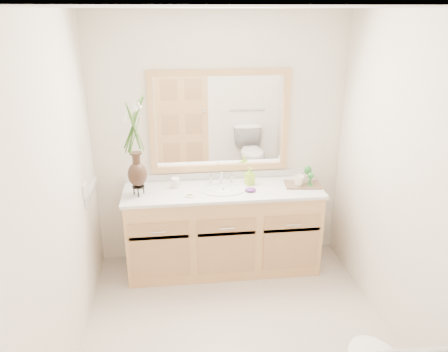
{
  "coord_description": "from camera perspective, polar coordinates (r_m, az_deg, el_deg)",
  "views": [
    {
      "loc": [
        -0.43,
        -2.7,
        2.38
      ],
      "look_at": [
        -0.03,
        0.65,
        1.1
      ],
      "focal_mm": 35.0,
      "sensor_mm": 36.0,
      "label": 1
    }
  ],
  "objects": [
    {
      "name": "goblet_front",
      "position": [
        4.15,
        11.26,
        -0.07
      ],
      "size": [
        0.06,
        0.06,
        0.13
      ],
      "color": "#26732B",
      "rests_on": "tray"
    },
    {
      "name": "mug_right",
      "position": [
        4.22,
        10.48,
        -0.15
      ],
      "size": [
        0.13,
        0.12,
        0.1
      ],
      "primitive_type": "imported",
      "rotation": [
        0.0,
        0.0,
        0.39
      ],
      "color": "white",
      "rests_on": "tray"
    },
    {
      "name": "purple_dish",
      "position": [
        4.0,
        3.49,
        -1.79
      ],
      "size": [
        0.1,
        0.08,
        0.04
      ],
      "primitive_type": "ellipsoid",
      "rotation": [
        0.0,
        0.0,
        0.02
      ],
      "color": "#5E2879",
      "rests_on": "counter"
    },
    {
      "name": "switch_plate",
      "position": [
        3.82,
        -17.66,
        -1.79
      ],
      "size": [
        0.02,
        0.12,
        0.12
      ],
      "primitive_type": "cube",
      "color": "white",
      "rests_on": "wall_left"
    },
    {
      "name": "vanity",
      "position": [
        4.24,
        -0.12,
        -7.09
      ],
      "size": [
        1.8,
        0.55,
        0.8
      ],
      "color": "tan",
      "rests_on": "floor"
    },
    {
      "name": "sink",
      "position": [
        4.06,
        -0.1,
        -2.51
      ],
      "size": [
        0.38,
        0.34,
        0.23
      ],
      "color": "white",
      "rests_on": "counter"
    },
    {
      "name": "flower_vase",
      "position": [
        3.82,
        -11.62,
        5.3
      ],
      "size": [
        0.2,
        0.2,
        0.82
      ],
      "rotation": [
        0.0,
        0.0,
        0.4
      ],
      "color": "black",
      "rests_on": "counter"
    },
    {
      "name": "ceiling",
      "position": [
        2.74,
        2.48,
        21.15
      ],
      "size": [
        2.4,
        2.6,
        0.02
      ],
      "primitive_type": "cube",
      "color": "white",
      "rests_on": "wall_back"
    },
    {
      "name": "tray",
      "position": [
        4.2,
        10.21,
        -1.1
      ],
      "size": [
        0.35,
        0.26,
        0.02
      ],
      "primitive_type": "cube",
      "rotation": [
        0.0,
        0.0,
        -0.12
      ],
      "color": "brown",
      "rests_on": "counter"
    },
    {
      "name": "counter",
      "position": [
        4.06,
        -0.13,
        -1.91
      ],
      "size": [
        1.84,
        0.57,
        0.03
      ],
      "primitive_type": "cube",
      "color": "silver",
      "rests_on": "vanity"
    },
    {
      "name": "mug_left",
      "position": [
        4.13,
        9.7,
        -0.57
      ],
      "size": [
        0.13,
        0.13,
        0.1
      ],
      "primitive_type": "imported",
      "rotation": [
        0.0,
        0.0,
        0.38
      ],
      "color": "white",
      "rests_on": "tray"
    },
    {
      "name": "wall_right",
      "position": [
        3.37,
        22.73,
        -1.43
      ],
      "size": [
        0.02,
        2.6,
        2.4
      ],
      "primitive_type": "cube",
      "color": "silver",
      "rests_on": "floor"
    },
    {
      "name": "floor",
      "position": [
        3.63,
        1.86,
        -20.24
      ],
      "size": [
        2.6,
        2.6,
        0.0
      ],
      "primitive_type": "plane",
      "color": "beige",
      "rests_on": "ground"
    },
    {
      "name": "wall_left",
      "position": [
        3.05,
        -20.81,
        -3.47
      ],
      "size": [
        0.02,
        2.6,
        2.4
      ],
      "primitive_type": "cube",
      "color": "silver",
      "rests_on": "floor"
    },
    {
      "name": "mirror",
      "position": [
        4.12,
        -0.56,
        7.1
      ],
      "size": [
        1.32,
        0.04,
        0.97
      ],
      "color": "white",
      "rests_on": "wall_back"
    },
    {
      "name": "tumbler",
      "position": [
        4.1,
        -6.37,
        -0.88
      ],
      "size": [
        0.07,
        0.07,
        0.09
      ],
      "primitive_type": "cylinder",
      "color": "white",
      "rests_on": "counter"
    },
    {
      "name": "soap_bottle",
      "position": [
        4.14,
        3.36,
        -0.09
      ],
      "size": [
        0.09,
        0.09,
        0.15
      ],
      "primitive_type": "imported",
      "rotation": [
        0.0,
        0.0,
        0.34
      ],
      "color": "#A1DD34",
      "rests_on": "counter"
    },
    {
      "name": "wall_front",
      "position": [
        1.89,
        8.47,
        -18.35
      ],
      "size": [
        2.4,
        0.02,
        2.4
      ],
      "primitive_type": "cube",
      "color": "silver",
      "rests_on": "floor"
    },
    {
      "name": "soap_dish",
      "position": [
        3.91,
        -4.51,
        -2.51
      ],
      "size": [
        0.09,
        0.09,
        0.03
      ],
      "color": "white",
      "rests_on": "counter"
    },
    {
      "name": "goblet_back",
      "position": [
        4.23,
        10.89,
        0.65
      ],
      "size": [
        0.07,
        0.07,
        0.16
      ],
      "color": "#26732B",
      "rests_on": "tray"
    },
    {
      "name": "grab_bar",
      "position": [
        2.32,
        25.87,
        -19.75
      ],
      "size": [
        0.55,
        0.03,
        0.03
      ],
      "primitive_type": "cylinder",
      "rotation": [
        0.0,
        1.57,
        0.0
      ],
      "color": "silver",
      "rests_on": "wall_front"
    },
    {
      "name": "wall_back",
      "position": [
        4.2,
        -0.58,
        4.45
      ],
      "size": [
        2.4,
        0.02,
        2.4
      ],
      "primitive_type": "cube",
      "color": "silver",
      "rests_on": "floor"
    }
  ]
}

